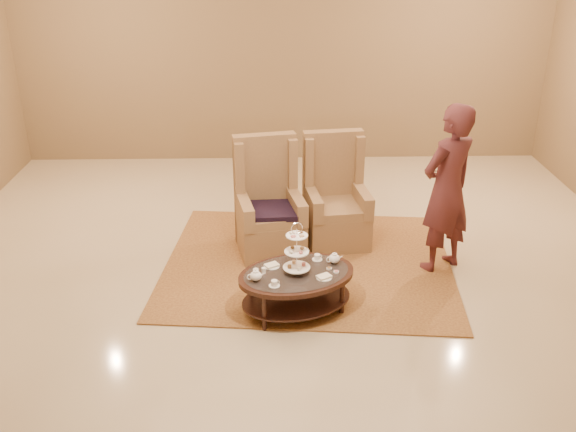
{
  "coord_description": "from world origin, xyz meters",
  "views": [
    {
      "loc": [
        -0.19,
        -5.69,
        3.41
      ],
      "look_at": [
        -0.03,
        0.2,
        0.71
      ],
      "focal_mm": 40.0,
      "sensor_mm": 36.0,
      "label": 1
    }
  ],
  "objects_px": {
    "armchair_right": "(335,206)",
    "armchair_left": "(269,213)",
    "tea_table": "(296,280)",
    "person": "(447,189)"
  },
  "relations": [
    {
      "from": "tea_table",
      "to": "person",
      "type": "height_order",
      "value": "person"
    },
    {
      "from": "tea_table",
      "to": "armchair_left",
      "type": "xyz_separation_m",
      "value": [
        -0.26,
        1.32,
        0.1
      ]
    },
    {
      "from": "tea_table",
      "to": "person",
      "type": "distance_m",
      "value": 1.87
    },
    {
      "from": "armchair_left",
      "to": "tea_table",
      "type": "bearing_deg",
      "value": -89.89
    },
    {
      "from": "tea_table",
      "to": "armchair_right",
      "type": "xyz_separation_m",
      "value": [
        0.5,
        1.52,
        0.09
      ]
    },
    {
      "from": "tea_table",
      "to": "armchair_left",
      "type": "height_order",
      "value": "armchair_left"
    },
    {
      "from": "tea_table",
      "to": "person",
      "type": "xyz_separation_m",
      "value": [
        1.58,
        0.82,
        0.57
      ]
    },
    {
      "from": "armchair_right",
      "to": "armchair_left",
      "type": "bearing_deg",
      "value": -172.57
    },
    {
      "from": "armchair_right",
      "to": "person",
      "type": "distance_m",
      "value": 1.37
    },
    {
      "from": "armchair_left",
      "to": "person",
      "type": "relative_size",
      "value": 0.71
    }
  ]
}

